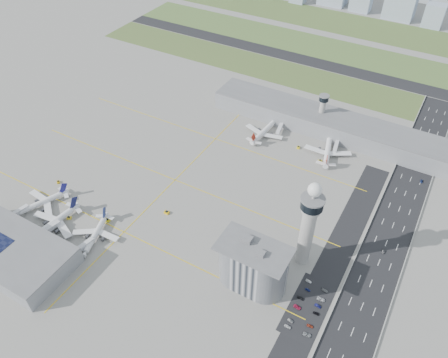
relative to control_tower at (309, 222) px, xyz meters
The scene contains 51 objects.
ground 80.47m from the control_tower, behind, with size 1000.00×1000.00×0.00m, color gray.
grass_strip_0 238.28m from the control_tower, 112.98° to the left, with size 480.00×50.00×0.08m, color #415628.
grass_strip_1 308.14m from the control_tower, 107.49° to the left, with size 480.00×60.00×0.08m, color #496931.
grass_strip_2 384.80m from the control_tower, 103.89° to the left, with size 480.00×70.00×0.08m, color #4D622E.
runway 272.40m from the control_tower, 109.91° to the left, with size 480.00×22.00×0.10m, color black.
highway 56.01m from the control_tower, 10.54° to the right, with size 28.00×500.00×0.10m, color black.
barrier_left 45.73m from the control_tower, 15.42° to the right, with size 0.60×500.00×1.20m, color #9E9E99.
barrier_right 67.08m from the control_tower, ahead, with size 0.60×500.00×1.20m, color #9E9E99.
landside_road 43.28m from the control_tower, 45.00° to the right, with size 18.00×260.00×0.08m, color black.
parking_lot 48.79m from the control_tower, 61.93° to the right, with size 20.00×44.00×0.10m, color black.
taxiway_line_h_0 123.35m from the control_tower, 161.26° to the right, with size 260.00×0.60×0.01m, color yellow.
taxiway_line_h_1 119.40m from the control_tower, 168.89° to the left, with size 260.00×0.60×0.01m, color yellow.
taxiway_line_h_2 143.16m from the control_tower, 143.79° to the left, with size 260.00×0.60×0.01m, color yellow.
taxiway_line_v 119.40m from the control_tower, 168.89° to the left, with size 0.60×260.00×0.01m, color yellow.
control_tower is the anchor object (origin of this frame).
secondary_tower 148.97m from the control_tower, 106.48° to the left, with size 8.60×8.60×31.90m.
admin_building 41.10m from the control_tower, 123.70° to the right, with size 42.00×24.00×33.50m.
terminal_pier 146.15m from the control_tower, 102.88° to the left, with size 210.00×32.00×15.80m.
near_terminal 185.86m from the control_tower, 150.65° to the right, with size 84.00×42.00×13.00m.
airplane_near_a 186.88m from the control_tower, 164.86° to the right, with size 40.53×34.45×11.35m, color white, non-canonical shape.
airplane_near_b 169.17m from the control_tower, 159.48° to the right, with size 43.77×37.21×12.26m, color white, non-canonical shape.
airplane_near_c 138.00m from the control_tower, 157.70° to the right, with size 38.13×32.41×10.68m, color white, non-canonical shape.
airplane_far_a 137.46m from the control_tower, 126.14° to the left, with size 41.62×35.37×11.65m, color white, non-canonical shape.
airplane_far_b 116.84m from the control_tower, 101.80° to the left, with size 44.84×38.12×12.56m, color white, non-canonical shape.
jet_bridge_near_0 200.06m from the control_tower, 159.55° to the right, with size 14.00×3.00×5.70m, color silver, non-canonical shape.
jet_bridge_near_1 172.69m from the control_tower, 156.00° to the right, with size 14.00×3.00×5.70m, color silver, non-canonical shape.
jet_bridge_near_2 146.36m from the control_tower, 151.10° to the right, with size 14.00×3.00×5.70m, color silver, non-canonical shape.
jet_bridge_far_0 145.99m from the control_tower, 119.45° to the left, with size 14.00×3.00×5.70m, color silver, non-canonical shape.
jet_bridge_far_1 129.66m from the control_tower, 99.16° to the left, with size 14.00×3.00×5.70m, color silver, non-canonical shape.
tug_0 191.13m from the control_tower, behind, with size 1.95×2.84×1.65m, color #D49F0A, non-canonical shape.
tug_1 163.37m from the control_tower, 162.76° to the right, with size 2.16×3.14×1.82m, color yellow, non-canonical shape.
tug_2 137.37m from the control_tower, 164.37° to the right, with size 2.42×3.52×2.05m, color yellow, non-canonical shape.
tug_3 103.49m from the control_tower, behind, with size 2.36×3.44×2.00m, color #F1B50B, non-canonical shape.
tug_4 119.77m from the control_tower, 113.72° to the left, with size 2.16×3.15×1.83m, color yellow, non-canonical shape.
tug_5 106.08m from the control_tower, 104.05° to the left, with size 2.18×3.17×1.84m, color yellow, non-canonical shape.
car_lot_0 59.36m from the control_tower, 76.76° to the right, with size 1.53×3.80×1.30m, color silver.
car_lot_1 56.27m from the control_tower, 75.72° to the right, with size 1.18×3.40×1.12m, color gray.
car_lot_2 49.08m from the control_tower, 71.76° to the right, with size 2.05×4.44×1.23m, color #B22049.
car_lot_3 44.79m from the control_tower, 68.76° to the right, with size 1.70×4.18×1.21m, color black.
car_lot_4 41.27m from the control_tower, 58.65° to the right, with size 1.32×3.28×1.12m, color navy.
car_lot_5 38.35m from the control_tower, 53.36° to the right, with size 1.27×3.64×1.20m, color #BDBDBD.
car_lot_6 61.81m from the control_tower, 64.41° to the right, with size 2.09×4.54×1.26m, color #919499.
car_lot_7 57.52m from the control_tower, 61.90° to the right, with size 1.52×3.75×1.09m, color #A13721.
car_lot_8 51.57m from the control_tower, 55.39° to the right, with size 1.47×3.65×1.24m, color black.
car_lot_9 48.27m from the control_tower, 51.94° to the right, with size 1.32×3.79×1.25m, color #141652.
car_lot_10 45.67m from the control_tower, 45.92° to the right, with size 2.15×4.66×1.29m, color silver.
car_lot_11 42.93m from the control_tower, 35.39° to the right, with size 1.62×3.99×1.16m, color slate.
car_hw_1 63.61m from the control_tower, 36.29° to the left, with size 1.27×3.66×1.20m, color #262628.
car_hw_2 128.50m from the control_tower, 65.90° to the left, with size 1.83×3.96×1.10m, color navy.
car_hw_4 177.32m from the control_tower, 77.93° to the left, with size 1.51×3.76×1.28m, color #9D9D9D.
skyline_bldg_10 416.22m from the control_tower, 89.82° to the left, with size 23.01×18.41×27.75m, color #9EADC1.
Camera 1 is at (114.54, -164.27, 221.74)m, focal length 35.00 mm.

